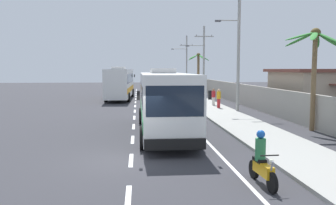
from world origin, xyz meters
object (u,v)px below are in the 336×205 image
pedestrian_near_kerb (213,97)px  utility_pole_distant (186,61)px  pedestrian_far_walk (219,98)px  utility_pole_mid (238,45)px  palm_second (315,54)px  coach_bus_foreground (164,100)px  motorcycle_beside_bus (262,163)px  utility_pole_far (203,59)px  coach_bus_far_lane (120,83)px  palm_nearest (198,66)px

pedestrian_near_kerb → utility_pole_distant: 28.01m
pedestrian_far_walk → utility_pole_mid: 5.12m
palm_second → utility_pole_distant: bearing=92.3°
coach_bus_foreground → motorcycle_beside_bus: (2.32, -8.86, -1.19)m
coach_bus_foreground → utility_pole_far: utility_pole_far is taller
pedestrian_far_walk → utility_pole_far: size_ratio=0.19×
coach_bus_foreground → utility_pole_mid: (6.60, 8.60, 3.64)m
utility_pole_mid → pedestrian_near_kerb: bearing=101.6°
coach_bus_foreground → motorcycle_beside_bus: bearing=-75.3°
pedestrian_near_kerb → utility_pole_mid: 6.51m
utility_pole_far → utility_pole_distant: bearing=89.8°
coach_bus_foreground → utility_pole_mid: 11.43m
coach_bus_far_lane → utility_pole_far: bearing=15.7°
motorcycle_beside_bus → pedestrian_far_walk: pedestrian_far_walk is taller
utility_pole_distant → palm_second: bearing=-87.7°
motorcycle_beside_bus → coach_bus_foreground: bearing=104.7°
pedestrian_far_walk → utility_pole_far: bearing=72.4°
coach_bus_foreground → coach_bus_far_lane: bearing=99.2°
coach_bus_foreground → palm_second: palm_second is taller
pedestrian_far_walk → utility_pole_mid: (0.97, -2.27, 4.48)m
coach_bus_foreground → utility_pole_far: 25.82m
pedestrian_near_kerb → utility_pole_distant: size_ratio=0.17×
coach_bus_far_lane → pedestrian_near_kerb: bearing=-43.3°
pedestrian_far_walk → utility_pole_far: (1.21, 13.85, 3.77)m
pedestrian_near_kerb → utility_pole_far: (1.17, 11.57, 3.83)m
palm_second → coach_bus_far_lane: bearing=118.9°
pedestrian_far_walk → utility_pole_mid: bearing=-79.5°
palm_second → utility_pole_far: bearing=93.9°
palm_nearest → pedestrian_far_walk: bearing=-94.9°
pedestrian_near_kerb → utility_pole_distant: utility_pole_distant is taller
coach_bus_far_lane → palm_nearest: (10.89, 9.47, 1.98)m
pedestrian_near_kerb → pedestrian_far_walk: size_ratio=0.93×
palm_nearest → utility_pole_distant: bearing=92.8°
coach_bus_far_lane → motorcycle_beside_bus: 31.25m
motorcycle_beside_bus → coach_bus_far_lane: bearing=100.8°
utility_pole_mid → palm_second: size_ratio=1.79×
utility_pole_mid → utility_pole_far: utility_pole_mid is taller
coach_bus_foreground → pedestrian_far_walk: size_ratio=6.71×
palm_nearest → motorcycle_beside_bus: bearing=-97.2°
utility_pole_mid → utility_pole_far: 16.14m
coach_bus_far_lane → utility_pole_far: 11.12m
coach_bus_far_lane → utility_pole_distant: size_ratio=1.24×
motorcycle_beside_bus → utility_pole_mid: utility_pole_mid is taller
utility_pole_mid → palm_second: 8.87m
utility_pole_distant → pedestrian_far_walk: bearing=-92.4°
coach_bus_foreground → motorcycle_beside_bus: 9.24m
motorcycle_beside_bus → utility_pole_mid: size_ratio=0.19×
coach_bus_far_lane → utility_pole_distant: bearing=61.3°
utility_pole_mid → utility_pole_far: bearing=89.2°
pedestrian_near_kerb → utility_pole_mid: bearing=-71.2°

